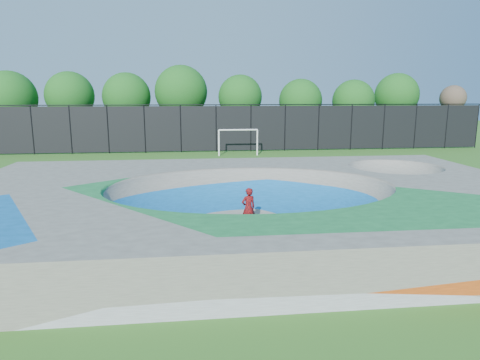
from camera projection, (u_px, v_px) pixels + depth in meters
name	position (u px, v px, depth m)	size (l,w,h in m)	color
ground	(250.00, 223.00, 16.47)	(120.00, 120.00, 0.00)	#2C611B
skate_deck	(250.00, 204.00, 16.32)	(22.00, 14.00, 1.50)	gray
skater	(248.00, 208.00, 15.75)	(0.55, 0.36, 1.52)	#BA0F0E
skateboard	(248.00, 227.00, 15.90)	(0.78, 0.22, 0.05)	black
soccer_goal	(238.00, 137.00, 34.32)	(3.23, 0.12, 2.13)	white
fence	(216.00, 127.00, 36.50)	(48.09, 0.09, 4.04)	black
treeline	(153.00, 96.00, 40.38)	(52.96, 6.74, 7.89)	#403120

